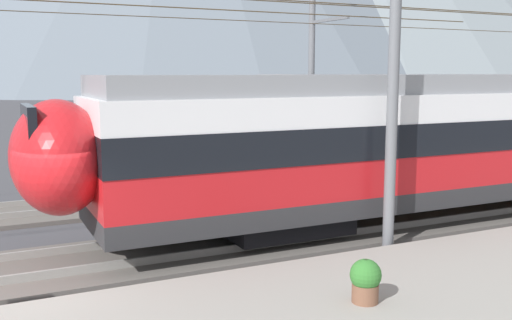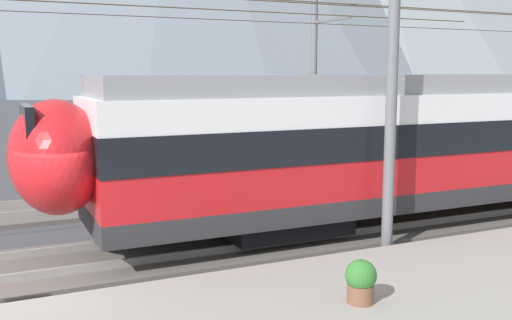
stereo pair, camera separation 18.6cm
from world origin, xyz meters
name	(u,v)px [view 2 (the right image)]	position (x,y,z in m)	size (l,w,h in m)	color
ground_plane	(23,305)	(0.00, 0.00, 0.00)	(400.00, 400.00, 0.00)	#424247
track_near	(18,272)	(0.00, 1.64, 0.07)	(120.00, 3.00, 0.28)	#5B5651
track_far	(7,214)	(0.00, 6.86, 0.07)	(120.00, 3.00, 0.28)	#5B5651
train_near_platform	(485,135)	(12.03, 1.64, 2.22)	(23.93, 2.95, 4.27)	#2D2D30
catenary_mast_mid	(388,75)	(7.35, -0.10, 3.85)	(44.26, 2.19, 7.30)	slate
catenary_mast_far_side	(316,69)	(10.93, 8.91, 4.05)	(44.26, 2.52, 7.74)	slate
potted_plant_platform_edge	(361,279)	(4.78, -2.95, 0.70)	(0.50, 0.50, 0.70)	brown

